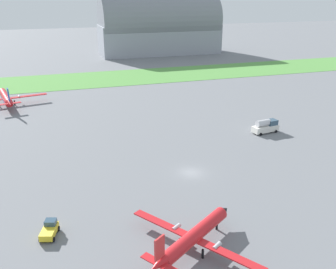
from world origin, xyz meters
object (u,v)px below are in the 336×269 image
Objects in this scene: airplane_taxiing_turboprop at (6,97)px; pushback_tug_midfield at (49,230)px; airplane_foreground_turboprop at (194,236)px; fuel_truck_near_gate at (266,126)px.

airplane_taxiing_turboprop is 69.90m from pushback_tug_midfield.
airplane_taxiing_turboprop is at bearing 75.96° from airplane_foreground_turboprop.
fuel_truck_near_gate is at bearing 13.68° from airplane_foreground_turboprop.
airplane_foreground_turboprop is 0.75× the size of airplane_taxiing_turboprop.
airplane_taxiing_turboprop is 74.16m from fuel_truck_near_gate.
fuel_truck_near_gate is at bearing -136.74° from airplane_taxiing_turboprop.
airplane_foreground_turboprop is 47.94m from fuel_truck_near_gate.
airplane_foreground_turboprop is 20.03m from pushback_tug_midfield.
pushback_tug_midfield is at bearing 119.14° from airplane_foreground_turboprop.
airplane_foreground_turboprop is at bearing -99.44° from pushback_tug_midfield.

